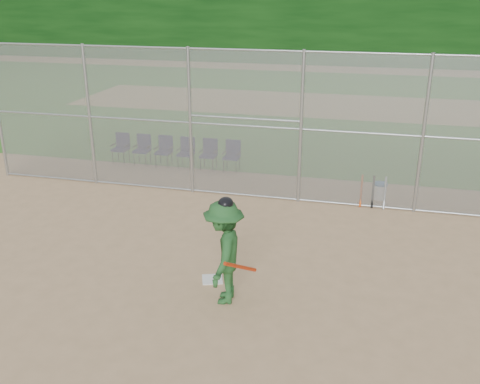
% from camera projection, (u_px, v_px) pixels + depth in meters
% --- Properties ---
extents(ground, '(100.00, 100.00, 0.00)m').
position_uv_depth(ground, '(208.00, 291.00, 10.15)').
color(ground, tan).
rests_on(ground, ground).
extents(grass_strip, '(100.00, 100.00, 0.00)m').
position_uv_depth(grass_strip, '(315.00, 105.00, 26.47)').
color(grass_strip, '#2E6A1F').
rests_on(grass_strip, ground).
extents(dirt_patch_far, '(24.00, 24.00, 0.00)m').
position_uv_depth(dirt_patch_far, '(315.00, 104.00, 26.47)').
color(dirt_patch_far, tan).
rests_on(dirt_patch_far, ground).
extents(backstop_fence, '(16.09, 0.09, 4.00)m').
position_uv_depth(backstop_fence, '(263.00, 124.00, 13.95)').
color(backstop_fence, gray).
rests_on(backstop_fence, ground).
extents(home_plate, '(0.51, 0.51, 0.02)m').
position_uv_depth(home_plate, '(212.00, 279.00, 10.56)').
color(home_plate, silver).
rests_on(home_plate, ground).
extents(batter_at_plate, '(1.04, 1.41, 2.04)m').
position_uv_depth(batter_at_plate, '(224.00, 252.00, 9.54)').
color(batter_at_plate, '#205123').
rests_on(batter_at_plate, ground).
extents(water_cooler, '(0.36, 0.36, 0.46)m').
position_uv_depth(water_cooler, '(380.00, 191.00, 14.55)').
color(water_cooler, white).
rests_on(water_cooler, ground).
extents(spare_bats, '(0.66, 0.35, 0.83)m').
position_uv_depth(spare_bats, '(373.00, 192.00, 13.96)').
color(spare_bats, '#D84C14').
rests_on(spare_bats, ground).
extents(chair_0, '(0.54, 0.52, 0.96)m').
position_uv_depth(chair_0, '(120.00, 148.00, 17.50)').
color(chair_0, '#10113C').
rests_on(chair_0, ground).
extents(chair_1, '(0.54, 0.52, 0.96)m').
position_uv_depth(chair_1, '(142.00, 150.00, 17.34)').
color(chair_1, '#10113C').
rests_on(chair_1, ground).
extents(chair_2, '(0.54, 0.52, 0.96)m').
position_uv_depth(chair_2, '(163.00, 152.00, 17.17)').
color(chair_2, '#10113C').
rests_on(chair_2, ground).
extents(chair_3, '(0.54, 0.52, 0.96)m').
position_uv_depth(chair_3, '(186.00, 153.00, 17.00)').
color(chair_3, '#10113C').
rests_on(chair_3, ground).
extents(chair_4, '(0.54, 0.52, 0.96)m').
position_uv_depth(chair_4, '(208.00, 155.00, 16.83)').
color(chair_4, '#10113C').
rests_on(chair_4, ground).
extents(chair_5, '(0.54, 0.52, 0.96)m').
position_uv_depth(chair_5, '(231.00, 157.00, 16.66)').
color(chair_5, '#10113C').
rests_on(chair_5, ground).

